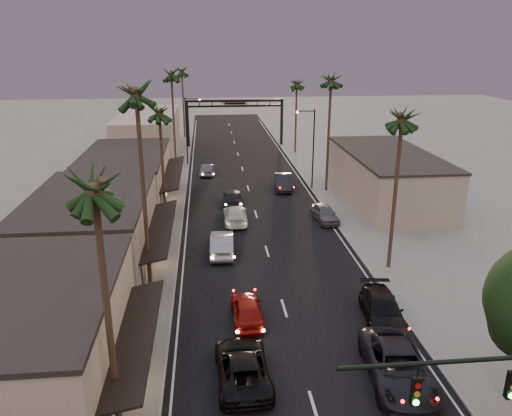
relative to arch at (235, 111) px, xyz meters
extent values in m
plane|color=slate|center=(0.00, -30.00, -5.53)|extent=(200.00, 200.00, 0.00)
cube|color=black|center=(0.00, -25.00, -5.53)|extent=(14.00, 120.00, 0.02)
cube|color=slate|center=(-9.50, -18.00, -5.47)|extent=(5.00, 92.00, 0.12)
cube|color=slate|center=(9.50, -18.00, -5.47)|extent=(5.00, 92.00, 0.12)
cube|color=tan|center=(-13.00, -58.00, -2.78)|extent=(8.00, 12.00, 5.50)
cube|color=#A39782|center=(-13.00, -44.00, -2.78)|extent=(8.00, 14.00, 5.50)
cube|color=tan|center=(-13.00, -28.00, -3.03)|extent=(8.00, 16.00, 5.00)
cube|color=#A39782|center=(-13.00, -5.00, -2.53)|extent=(8.00, 20.00, 6.00)
cube|color=#A39782|center=(14.00, -30.00, -3.03)|extent=(8.00, 18.00, 5.00)
cylinder|color=black|center=(3.40, -66.00, 1.07)|extent=(8.40, 0.16, 0.16)
cube|color=black|center=(1.80, -66.00, 0.02)|extent=(0.28, 0.22, 1.00)
cube|color=black|center=(5.00, -66.00, 0.02)|extent=(0.28, 0.22, 1.00)
cube|color=black|center=(-7.40, 0.00, -2.03)|extent=(0.40, 0.40, 7.00)
cube|color=black|center=(7.40, 0.00, -2.03)|extent=(0.40, 0.40, 7.00)
cube|color=black|center=(0.00, 0.00, 1.57)|extent=(15.20, 0.35, 0.35)
cube|color=black|center=(0.00, 0.00, 0.77)|extent=(15.20, 0.30, 0.30)
cube|color=beige|center=(0.00, -0.02, 1.17)|extent=(4.20, 0.12, 1.00)
cylinder|color=black|center=(7.20, -25.00, -1.03)|extent=(0.16, 0.16, 9.00)
cylinder|color=black|center=(6.20, -25.00, 3.27)|extent=(2.00, 0.12, 0.12)
sphere|color=#FFD899|center=(5.30, -25.00, 3.17)|extent=(0.30, 0.30, 0.30)
cylinder|color=black|center=(-7.20, -12.00, -1.03)|extent=(0.16, 0.16, 9.00)
cylinder|color=black|center=(-6.20, -12.00, 3.27)|extent=(2.00, 0.12, 0.12)
sphere|color=#FFD899|center=(-5.30, -12.00, 3.17)|extent=(0.30, 0.30, 0.30)
cylinder|color=#38281C|center=(-8.60, -61.00, -0.03)|extent=(0.28, 0.28, 11.00)
sphere|color=black|center=(-8.60, -61.00, 6.07)|extent=(3.20, 3.20, 3.20)
cylinder|color=#38281C|center=(-8.60, -48.00, 0.97)|extent=(0.28, 0.28, 13.00)
sphere|color=black|center=(-8.60, -48.00, 8.07)|extent=(3.20, 3.20, 3.20)
cylinder|color=#38281C|center=(-8.60, -34.00, -0.53)|extent=(0.28, 0.28, 10.00)
sphere|color=black|center=(-8.60, -34.00, 5.07)|extent=(3.20, 3.20, 3.20)
cylinder|color=#38281C|center=(-8.60, -15.00, 0.47)|extent=(0.28, 0.28, 12.00)
sphere|color=black|center=(-8.60, -15.00, 7.07)|extent=(3.20, 3.20, 3.20)
cylinder|color=#38281C|center=(8.60, -46.00, -0.03)|extent=(0.28, 0.28, 11.00)
sphere|color=black|center=(8.60, -46.00, 6.07)|extent=(3.20, 3.20, 3.20)
cylinder|color=#38281C|center=(8.60, -26.00, 0.47)|extent=(0.28, 0.28, 12.00)
sphere|color=black|center=(8.60, -26.00, 7.07)|extent=(3.20, 3.20, 3.20)
cylinder|color=#38281C|center=(8.60, -6.00, -0.53)|extent=(0.28, 0.28, 10.00)
sphere|color=black|center=(8.60, -6.00, 5.07)|extent=(3.20, 3.20, 3.20)
cylinder|color=#38281C|center=(-8.30, 8.00, -0.03)|extent=(0.28, 0.28, 11.00)
sphere|color=black|center=(-8.30, 8.00, 6.07)|extent=(3.20, 3.20, 3.20)
imported|color=maroon|center=(-2.45, -52.20, -4.78)|extent=(1.91, 4.48, 1.51)
imported|color=black|center=(-3.13, -57.70, -4.76)|extent=(2.73, 5.64, 1.55)
imported|color=#949398|center=(-3.60, -42.03, -4.69)|extent=(1.99, 5.20, 1.69)
imported|color=silver|center=(-2.12, -35.03, -4.77)|extent=(2.18, 5.26, 1.52)
imported|color=black|center=(-2.14, -29.53, -4.75)|extent=(2.17, 4.70, 1.56)
imported|color=#454549|center=(-4.51, -17.60, -4.84)|extent=(1.98, 4.35, 1.38)
imported|color=black|center=(4.51, -58.55, -4.66)|extent=(3.47, 6.53, 1.75)
imported|color=black|center=(5.63, -53.05, -4.75)|extent=(2.85, 5.64, 1.57)
imported|color=#545359|center=(6.20, -35.53, -4.77)|extent=(2.24, 4.62, 1.52)
imported|color=black|center=(3.95, -24.81, -4.69)|extent=(2.27, 5.26, 1.68)
camera|label=1|loc=(-4.55, -78.54, 10.62)|focal=35.00mm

